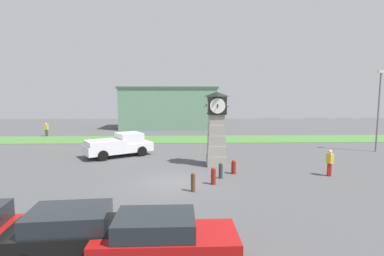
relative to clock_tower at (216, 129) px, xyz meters
name	(u,v)px	position (x,y,z in m)	size (l,w,h in m)	color
ground_plane	(174,182)	(-2.86, -3.96, -2.63)	(87.56, 87.56, 0.00)	#4C4C4F
clock_tower	(216,129)	(0.00, 0.00, 0.00)	(1.72, 1.68, 5.18)	#9D988E
bollard_near_tower	(193,182)	(-1.81, -5.61, -2.12)	(0.24, 0.24, 1.01)	brown
bollard_mid_row	(213,176)	(-0.64, -4.42, -2.14)	(0.28, 0.28, 0.97)	maroon
bollard_far_row	(221,170)	(-0.08, -3.22, -2.15)	(0.24, 0.24, 0.95)	#333338
bollard_end_row	(234,167)	(0.87, -2.24, -2.18)	(0.30, 0.30, 0.90)	maroon
car_near_tower	(78,232)	(-5.58, -11.76, -1.84)	(4.46, 2.29, 1.55)	black
car_by_building	(163,239)	(-2.91, -12.26, -1.85)	(4.24, 1.96, 1.54)	#A51111
pickup_truck	(119,145)	(-7.53, 3.39, -1.70)	(5.58, 4.53, 1.85)	silver
pedestrian_near_bench	(46,129)	(-18.51, 14.96, -1.71)	(0.43, 0.30, 1.61)	#3F3F47
pedestrian_by_cars	(330,161)	(6.70, -2.90, -1.71)	(0.34, 0.45, 1.62)	red
street_lamp_near_road	(379,106)	(14.53, 4.62, 1.40)	(0.50, 0.24, 7.05)	slate
warehouse_blue_far	(169,108)	(-4.40, 23.10, 0.38)	(13.94, 6.53, 6.00)	gray
grass_verge_far	(179,139)	(-2.76, 12.09, -2.61)	(52.54, 5.35, 0.04)	#477A38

